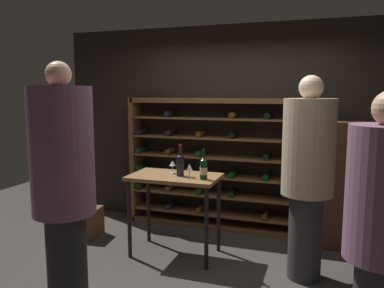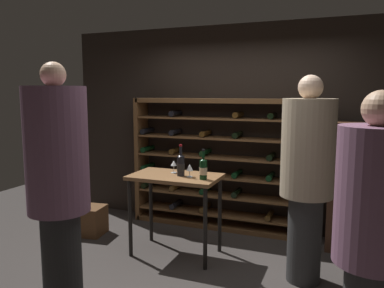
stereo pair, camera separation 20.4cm
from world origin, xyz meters
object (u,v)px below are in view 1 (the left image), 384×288
wine_glass_stemmed_center (189,168)px  wine_crate (81,222)px  tasting_table (175,186)px  person_bystander_red_print (63,183)px  display_cabinet (344,185)px  wine_rack (217,164)px  person_guest_plum_blouse (308,170)px  wine_glass_stemmed_right (173,164)px  wine_bottle_gold_foil (180,165)px  wine_bottle_red_label (204,168)px  person_guest_blue_shirt (383,224)px

wine_glass_stemmed_center → wine_crate: bearing=174.0°
tasting_table → wine_crate: 1.48m
wine_glass_stemmed_center → tasting_table: bearing=171.1°
person_bystander_red_print → wine_glass_stemmed_center: bearing=-116.7°
display_cabinet → wine_glass_stemmed_center: size_ratio=10.35×
wine_rack → person_guest_plum_blouse: (1.20, -1.12, 0.22)m
person_guest_plum_blouse → wine_glass_stemmed_right: (-1.48, 0.20, -0.07)m
person_guest_plum_blouse → tasting_table: bearing=28.4°
wine_glass_stemmed_right → wine_bottle_gold_foil: bearing=-39.0°
person_bystander_red_print → wine_crate: 2.14m
wine_rack → wine_bottle_gold_foil: size_ratio=7.07×
wine_glass_stemmed_center → wine_glass_stemmed_right: bearing=153.2°
person_bystander_red_print → person_guest_plum_blouse: bearing=-149.0°
wine_bottle_red_label → wine_glass_stemmed_center: bearing=162.5°
person_bystander_red_print → display_cabinet: size_ratio=1.38×
wine_crate → wine_bottle_red_label: 1.92m
wine_bottle_gold_foil → wine_glass_stemmed_right: 0.17m
wine_bottle_red_label → wine_glass_stemmed_right: (-0.43, 0.18, -0.01)m
wine_rack → wine_crate: wine_rack is taller
wine_bottle_red_label → wine_bottle_gold_foil: 0.30m
person_guest_plum_blouse → person_bystander_red_print: size_ratio=0.97×
wine_glass_stemmed_right → wine_crate: bearing=178.4°
wine_rack → person_bystander_red_print: (-0.55, -2.49, 0.27)m
person_guest_blue_shirt → wine_crate: bearing=88.0°
tasting_table → wine_glass_stemmed_center: bearing=-8.9°
wine_rack → tasting_table: wine_rack is taller
person_bystander_red_print → wine_crate: person_bystander_red_print is taller
wine_rack → person_guest_blue_shirt: 2.88m
tasting_table → display_cabinet: (1.80, 0.84, -0.05)m
person_guest_blue_shirt → display_cabinet: (-0.12, 2.15, -0.26)m
tasting_table → person_guest_blue_shirt: 2.33m
tasting_table → person_guest_blue_shirt: size_ratio=0.54×
wine_rack → wine_glass_stemmed_center: (-0.03, -1.04, 0.15)m
wine_bottle_red_label → wine_glass_stemmed_center: 0.19m
wine_rack → wine_bottle_red_label: size_ratio=7.64×
person_guest_plum_blouse → wine_bottle_red_label: 1.06m
wine_rack → wine_bottle_gold_foil: bearing=-98.0°
person_guest_blue_shirt → wine_glass_stemmed_center: person_guest_blue_shirt is taller
wine_glass_stemmed_right → display_cabinet: bearing=21.9°
wine_crate → wine_bottle_gold_foil: 1.66m
person_bystander_red_print → wine_bottle_gold_foil: person_bystander_red_print is taller
wine_crate → wine_bottle_gold_foil: bearing=-5.9°
wine_bottle_red_label → wine_glass_stemmed_center: wine_bottle_red_label is taller
display_cabinet → wine_bottle_red_label: (-1.44, -0.93, 0.28)m
person_bystander_red_print → wine_bottle_gold_foil: (0.40, 1.47, -0.10)m
wine_bottle_gold_foil → wine_glass_stemmed_center: (0.11, -0.02, -0.02)m
display_cabinet → wine_glass_stemmed_right: size_ratio=10.47×
tasting_table → person_guest_plum_blouse: (1.42, -0.11, 0.30)m
wine_rack → person_bystander_red_print: person_bystander_red_print is taller
person_guest_plum_blouse → wine_bottle_red_label: size_ratio=6.14×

